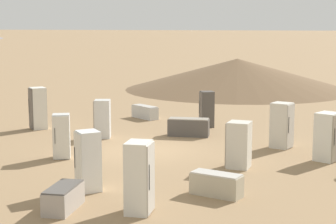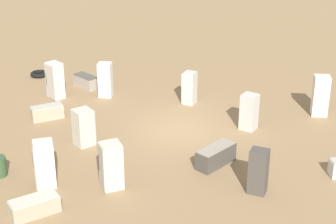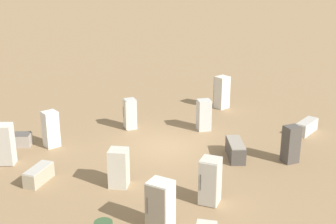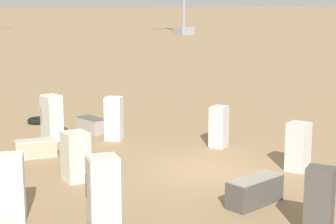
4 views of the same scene
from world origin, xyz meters
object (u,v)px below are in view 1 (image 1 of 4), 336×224
object	(u,v)px
discarded_fridge_3	(216,184)
discarded_fridge_2	(328,137)
discarded_fridge_9	(145,112)
discarded_fridge_13	(61,136)
discarded_fridge_1	(282,125)
discarded_fridge_6	(207,109)
discarded_fridge_8	(239,145)
discarded_fridge_0	(189,127)
discarded_fridge_5	(139,178)
discarded_fridge_10	(38,108)
discarded_fridge_7	(63,198)
discarded_fridge_11	(102,119)
discarded_fridge_12	(88,161)

from	to	relation	value
discarded_fridge_3	discarded_fridge_2	bearing A→B (deg)	165.24
discarded_fridge_9	discarded_fridge_13	xyz separation A→B (m)	(-0.24, 9.16, 0.48)
discarded_fridge_1	discarded_fridge_2	xyz separation A→B (m)	(-1.81, 1.64, -0.03)
discarded_fridge_6	discarded_fridge_8	distance (m)	7.70
discarded_fridge_0	discarded_fridge_8	distance (m)	5.68
discarded_fridge_6	discarded_fridge_3	bearing A→B (deg)	166.96
discarded_fridge_8	discarded_fridge_9	world-z (taller)	discarded_fridge_8
discarded_fridge_6	discarded_fridge_0	bearing A→B (deg)	146.64
discarded_fridge_2	discarded_fridge_5	bearing A→B (deg)	-6.92
discarded_fridge_0	discarded_fridge_5	size ratio (longest dim) A/B	0.99
discarded_fridge_10	discarded_fridge_13	distance (m)	6.20
discarded_fridge_6	discarded_fridge_13	bearing A→B (deg)	127.57
discarded_fridge_2	discarded_fridge_7	size ratio (longest dim) A/B	1.13
discarded_fridge_8	discarded_fridge_10	world-z (taller)	discarded_fridge_10
discarded_fridge_11	discarded_fridge_3	bearing A→B (deg)	-153.53
discarded_fridge_2	discarded_fridge_11	distance (m)	9.39
discarded_fridge_13	discarded_fridge_3	bearing A→B (deg)	131.41
discarded_fridge_5	discarded_fridge_13	world-z (taller)	discarded_fridge_5
discarded_fridge_6	discarded_fridge_10	size ratio (longest dim) A/B	0.88
discarded_fridge_0	discarded_fridge_11	world-z (taller)	discarded_fridge_11
discarded_fridge_10	discarded_fridge_12	world-z (taller)	discarded_fridge_10
discarded_fridge_8	discarded_fridge_12	size ratio (longest dim) A/B	0.89
discarded_fridge_11	discarded_fridge_13	xyz separation A→B (m)	(-0.19, 3.86, -0.01)
discarded_fridge_1	discarded_fridge_8	world-z (taller)	discarded_fridge_1
discarded_fridge_11	discarded_fridge_0	bearing A→B (deg)	-84.42
discarded_fridge_0	discarded_fridge_7	distance (m)	10.47
discarded_fridge_12	discarded_fridge_10	bearing A→B (deg)	-5.63
discarded_fridge_9	discarded_fridge_13	size ratio (longest dim) A/B	1.03
discarded_fridge_6	discarded_fridge_8	xyz separation A→B (m)	(-2.93, 7.12, -0.06)
discarded_fridge_8	discarded_fridge_9	bearing A→B (deg)	39.95
discarded_fridge_7	discarded_fridge_13	size ratio (longest dim) A/B	0.94
discarded_fridge_5	discarded_fridge_12	world-z (taller)	discarded_fridge_5
discarded_fridge_5	discarded_fridge_10	size ratio (longest dim) A/B	0.96
discarded_fridge_5	discarded_fridge_8	world-z (taller)	discarded_fridge_5
discarded_fridge_2	discarded_fridge_12	size ratio (longest dim) A/B	0.98
discarded_fridge_8	discarded_fridge_13	distance (m)	6.35
discarded_fridge_8	discarded_fridge_11	distance (m)	7.25
discarded_fridge_3	discarded_fridge_6	world-z (taller)	discarded_fridge_6
discarded_fridge_7	discarded_fridge_13	bearing A→B (deg)	112.51
discarded_fridge_10	discarded_fridge_12	xyz separation A→B (m)	(-6.60, 8.18, -0.08)
discarded_fridge_7	discarded_fridge_12	size ratio (longest dim) A/B	0.86
discarded_fridge_0	discarded_fridge_9	distance (m)	5.11
discarded_fridge_10	discarded_fridge_13	xyz separation A→B (m)	(-3.89, 4.83, -0.16)
discarded_fridge_3	discarded_fridge_8	size ratio (longest dim) A/B	0.99
discarded_fridge_3	discarded_fridge_8	xyz separation A→B (m)	(0.03, -3.30, 0.46)
discarded_fridge_9	discarded_fridge_11	world-z (taller)	discarded_fridge_11
discarded_fridge_3	discarded_fridge_12	world-z (taller)	discarded_fridge_12
discarded_fridge_6	discarded_fridge_9	bearing A→B (deg)	40.27
discarded_fridge_0	discarded_fridge_13	size ratio (longest dim) A/B	1.13
discarded_fridge_2	discarded_fridge_3	world-z (taller)	discarded_fridge_2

